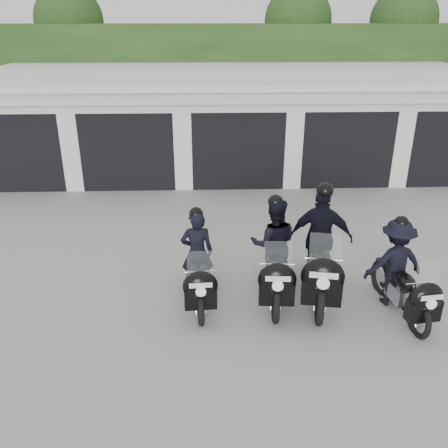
{
  "coord_description": "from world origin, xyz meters",
  "views": [
    {
      "loc": [
        -0.87,
        -7.48,
        4.62
      ],
      "look_at": [
        -0.58,
        0.58,
        1.05
      ],
      "focal_mm": 38.0,
      "sensor_mm": 36.0,
      "label": 1
    }
  ],
  "objects_px": {
    "police_bike_a": "(198,266)",
    "police_bike_d": "(399,270)",
    "police_bike_b": "(274,253)",
    "police_bike_c": "(321,247)"
  },
  "relations": [
    {
      "from": "police_bike_b",
      "to": "police_bike_d",
      "type": "height_order",
      "value": "police_bike_b"
    },
    {
      "from": "police_bike_c",
      "to": "police_bike_d",
      "type": "height_order",
      "value": "police_bike_c"
    },
    {
      "from": "police_bike_a",
      "to": "police_bike_d",
      "type": "relative_size",
      "value": 1.01
    },
    {
      "from": "police_bike_a",
      "to": "police_bike_d",
      "type": "bearing_deg",
      "value": -9.84
    },
    {
      "from": "police_bike_a",
      "to": "police_bike_c",
      "type": "bearing_deg",
      "value": 2.31
    },
    {
      "from": "police_bike_a",
      "to": "police_bike_b",
      "type": "height_order",
      "value": "police_bike_b"
    },
    {
      "from": "police_bike_b",
      "to": "police_bike_d",
      "type": "distance_m",
      "value": 2.1
    },
    {
      "from": "police_bike_c",
      "to": "police_bike_b",
      "type": "bearing_deg",
      "value": -168.03
    },
    {
      "from": "police_bike_a",
      "to": "police_bike_d",
      "type": "xyz_separation_m",
      "value": [
        3.35,
        -0.36,
        0.04
      ]
    },
    {
      "from": "police_bike_a",
      "to": "police_bike_b",
      "type": "xyz_separation_m",
      "value": [
        1.34,
        0.21,
        0.11
      ]
    }
  ]
}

